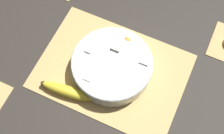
% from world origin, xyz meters
% --- Properties ---
extents(ground_plane, '(6.00, 6.00, 0.00)m').
position_xyz_m(ground_plane, '(0.00, 0.00, 0.00)').
color(ground_plane, '#2D2823').
extents(bamboo_mat_center, '(0.50, 0.36, 0.01)m').
position_xyz_m(bamboo_mat_center, '(-0.00, 0.00, 0.00)').
color(bamboo_mat_center, tan).
rests_on(bamboo_mat_center, ground_plane).
extents(fruit_salad_bowl, '(0.27, 0.27, 0.08)m').
position_xyz_m(fruit_salad_bowl, '(-0.00, -0.00, 0.04)').
color(fruit_salad_bowl, silver).
rests_on(fruit_salad_bowl, bamboo_mat_center).
extents(whole_banana, '(0.19, 0.06, 0.04)m').
position_xyz_m(whole_banana, '(0.10, 0.14, 0.03)').
color(whole_banana, yellow).
rests_on(whole_banana, bamboo_mat_center).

